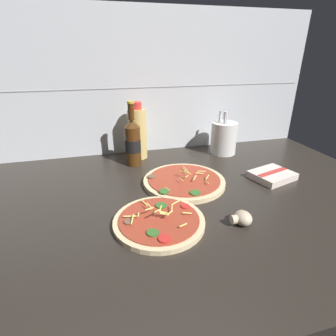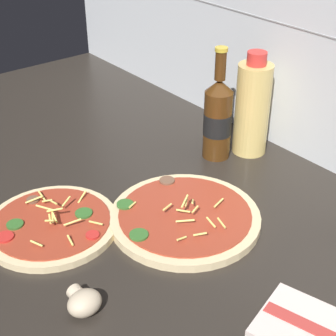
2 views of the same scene
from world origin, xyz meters
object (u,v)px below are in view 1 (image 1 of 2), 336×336
Objects in this scene: beer_bottle at (133,142)px; dish_towel at (272,175)px; oil_bottle at (137,133)px; pizza_far at (184,181)px; pizza_near at (159,221)px; mushroom_left at (242,218)px; utensil_crock at (224,138)px.

dish_towel is (45.27, -25.14, -8.07)cm from beer_bottle.
beer_bottle is 1.07× the size of oil_bottle.
pizza_near is at bearing -123.68° from pizza_far.
pizza_far is 1.68× the size of dish_towel.
beer_bottle reaches higher than pizza_near.
pizza_near is 4.33× the size of mushroom_left.
utensil_crock is 1.15× the size of dish_towel.
dish_towel is at bearing -78.70° from utensil_crock.
beer_bottle is at bearing 114.71° from mushroom_left.
utensil_crock is (18.25, 49.40, 5.15)cm from mushroom_left.
dish_towel is (23.84, 21.42, -0.62)cm from mushroom_left.
oil_bottle reaches higher than utensil_crock.
pizza_far is 1.19× the size of oil_bottle.
pizza_near is 0.96× the size of beer_bottle.
utensil_crock is (39.68, 2.84, -2.31)cm from beer_bottle.
pizza_near is 41.85cm from beer_bottle.
pizza_far is at bearing 56.32° from pizza_near.
mushroom_left reaches higher than dish_towel.
utensil_crock reaches higher than dish_towel.
utensil_crock is at bearing 101.30° from dish_towel.
oil_bottle is at bearing 142.43° from dish_towel.
pizza_near is 58.91cm from utensil_crock.
pizza_far reaches higher than pizza_near.
dish_towel is (5.59, -27.98, -5.76)cm from utensil_crock.
beer_bottle is 4.51× the size of mushroom_left.
beer_bottle is at bearing 150.95° from dish_towel.
pizza_far is (13.29, 19.94, 0.09)cm from pizza_near.
pizza_near is at bearing 164.86° from mushroom_left.
pizza_near is 23.96cm from pizza_far.
oil_bottle reaches higher than dish_towel.
beer_bottle reaches higher than dish_towel.
pizza_near is 1.45× the size of dish_towel.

